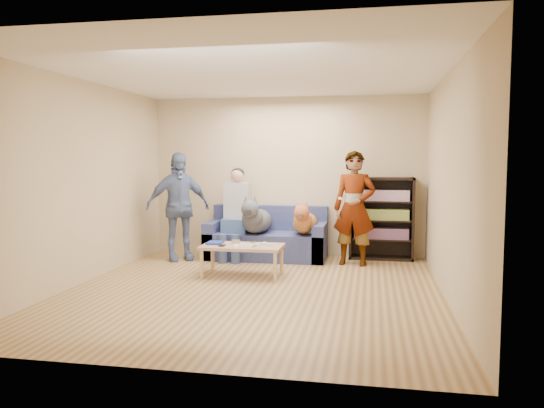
% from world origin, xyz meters
% --- Properties ---
extents(ground, '(5.00, 5.00, 0.00)m').
position_xyz_m(ground, '(0.00, 0.00, 0.00)').
color(ground, olive).
rests_on(ground, ground).
extents(ceiling, '(5.00, 5.00, 0.00)m').
position_xyz_m(ceiling, '(0.00, 0.00, 2.60)').
color(ceiling, white).
rests_on(ceiling, ground).
extents(wall_back, '(4.50, 0.00, 4.50)m').
position_xyz_m(wall_back, '(0.00, 2.50, 1.30)').
color(wall_back, tan).
rests_on(wall_back, ground).
extents(wall_front, '(4.50, 0.00, 4.50)m').
position_xyz_m(wall_front, '(0.00, -2.50, 1.30)').
color(wall_front, tan).
rests_on(wall_front, ground).
extents(wall_left, '(0.00, 5.00, 5.00)m').
position_xyz_m(wall_left, '(-2.25, 0.00, 1.30)').
color(wall_left, tan).
rests_on(wall_left, ground).
extents(wall_right, '(0.00, 5.00, 5.00)m').
position_xyz_m(wall_right, '(2.25, 0.00, 1.30)').
color(wall_right, tan).
rests_on(wall_right, ground).
extents(blanket, '(0.36, 0.30, 0.12)m').
position_xyz_m(blanket, '(0.47, 1.93, 0.49)').
color(blanket, '#BBBBC0').
rests_on(blanket, sofa).
extents(person_standing_right, '(0.68, 0.49, 1.71)m').
position_xyz_m(person_standing_right, '(1.14, 1.78, 0.86)').
color(person_standing_right, gray).
rests_on(person_standing_right, ground).
extents(person_standing_left, '(1.05, 0.90, 1.69)m').
position_xyz_m(person_standing_left, '(-1.59, 1.67, 0.84)').
color(person_standing_left, '#6A7AAA').
rests_on(person_standing_left, ground).
extents(held_controller, '(0.06, 0.12, 0.03)m').
position_xyz_m(held_controller, '(0.94, 1.58, 1.02)').
color(held_controller, white).
rests_on(held_controller, person_standing_right).
extents(notebook_blue, '(0.20, 0.26, 0.03)m').
position_xyz_m(notebook_blue, '(-0.73, 0.81, 0.43)').
color(notebook_blue, '#1B2D98').
rests_on(notebook_blue, coffee_table).
extents(papers, '(0.26, 0.20, 0.02)m').
position_xyz_m(papers, '(-0.28, 0.66, 0.43)').
color(papers, white).
rests_on(papers, coffee_table).
extents(magazine, '(0.22, 0.17, 0.01)m').
position_xyz_m(magazine, '(-0.25, 0.68, 0.44)').
color(magazine, '#ADA58B').
rests_on(magazine, coffee_table).
extents(camera_silver, '(0.11, 0.06, 0.05)m').
position_xyz_m(camera_silver, '(-0.45, 0.88, 0.45)').
color(camera_silver, '#ACACB0').
rests_on(camera_silver, coffee_table).
extents(controller_a, '(0.04, 0.13, 0.03)m').
position_xyz_m(controller_a, '(-0.05, 0.86, 0.43)').
color(controller_a, silver).
rests_on(controller_a, coffee_table).
extents(controller_b, '(0.09, 0.06, 0.03)m').
position_xyz_m(controller_b, '(0.03, 0.78, 0.43)').
color(controller_b, silver).
rests_on(controller_b, coffee_table).
extents(headphone_cup_a, '(0.07, 0.07, 0.02)m').
position_xyz_m(headphone_cup_a, '(-0.13, 0.74, 0.43)').
color(headphone_cup_a, silver).
rests_on(headphone_cup_a, coffee_table).
extents(headphone_cup_b, '(0.07, 0.07, 0.02)m').
position_xyz_m(headphone_cup_b, '(-0.13, 0.82, 0.43)').
color(headphone_cup_b, silver).
rests_on(headphone_cup_b, coffee_table).
extents(pen_orange, '(0.13, 0.06, 0.01)m').
position_xyz_m(pen_orange, '(-0.35, 0.60, 0.42)').
color(pen_orange, '#C1611B').
rests_on(pen_orange, coffee_table).
extents(pen_black, '(0.13, 0.08, 0.01)m').
position_xyz_m(pen_black, '(-0.21, 0.94, 0.42)').
color(pen_black, black).
rests_on(pen_black, coffee_table).
extents(wallet, '(0.07, 0.12, 0.02)m').
position_xyz_m(wallet, '(-0.58, 0.64, 0.43)').
color(wallet, black).
rests_on(wallet, coffee_table).
extents(sofa, '(1.90, 0.85, 0.82)m').
position_xyz_m(sofa, '(-0.25, 2.10, 0.28)').
color(sofa, '#515B93').
rests_on(sofa, ground).
extents(person_seated, '(0.40, 0.73, 1.47)m').
position_xyz_m(person_seated, '(-0.73, 1.97, 0.77)').
color(person_seated, '#446196').
rests_on(person_seated, sofa).
extents(dog_gray, '(0.43, 1.26, 0.63)m').
position_xyz_m(dog_gray, '(-0.38, 1.85, 0.65)').
color(dog_gray, '#51555C').
rests_on(dog_gray, sofa).
extents(dog_tan, '(0.38, 1.15, 0.55)m').
position_xyz_m(dog_tan, '(0.38, 1.91, 0.62)').
color(dog_tan, '#C66B3C').
rests_on(dog_tan, sofa).
extents(coffee_table, '(1.10, 0.60, 0.42)m').
position_xyz_m(coffee_table, '(-0.33, 0.76, 0.37)').
color(coffee_table, tan).
rests_on(coffee_table, ground).
extents(bookshelf, '(1.00, 0.34, 1.30)m').
position_xyz_m(bookshelf, '(1.55, 2.33, 0.68)').
color(bookshelf, black).
rests_on(bookshelf, ground).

